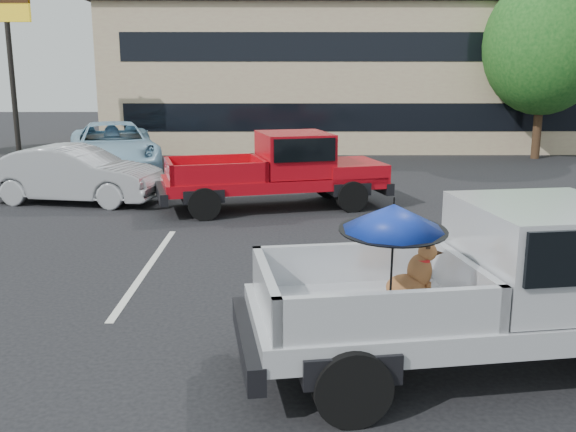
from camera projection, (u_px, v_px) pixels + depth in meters
name	position (u px, v px, depth m)	size (l,w,h in m)	color
ground	(331.00, 309.00, 9.05)	(90.00, 90.00, 0.00)	black
stripe_left	(148.00, 267.00, 10.98)	(0.12, 5.00, 0.01)	silver
stripe_right	(497.00, 267.00, 11.02)	(0.12, 5.00, 0.01)	silver
motel_building	(343.00, 73.00, 28.82)	(20.40, 8.40, 6.30)	tan
motel_sign	(8.00, 30.00, 21.62)	(1.60, 0.22, 6.00)	black
tree_right	(544.00, 46.00, 23.77)	(4.46, 4.46, 6.78)	#332114
tree_back	(420.00, 48.00, 31.51)	(4.68, 4.68, 7.11)	#332114
silver_pickup	(523.00, 278.00, 7.10)	(5.92, 2.77, 2.06)	black
red_pickup	(288.00, 167.00, 15.65)	(5.86, 3.23, 1.83)	black
silver_sedan	(75.00, 174.00, 16.27)	(1.53, 4.40, 1.45)	#A1A3A8
blue_suv	(113.00, 147.00, 21.18)	(2.73, 5.92, 1.65)	#8DB9D2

